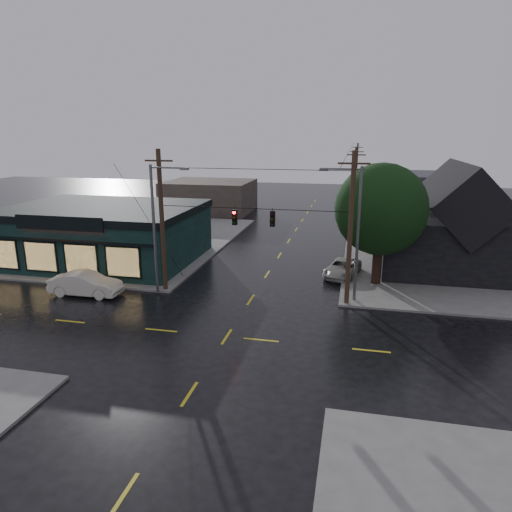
% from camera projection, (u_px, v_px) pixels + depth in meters
% --- Properties ---
extents(ground_plane, '(160.00, 160.00, 0.00)m').
position_uv_depth(ground_plane, '(227.00, 337.00, 25.91)').
color(ground_plane, black).
extents(sidewalk_nw, '(28.00, 28.00, 0.15)m').
position_uv_depth(sidewalk_nw, '(99.00, 239.00, 48.88)').
color(sidewalk_nw, '#615E5A').
rests_on(sidewalk_nw, ground).
extents(sidewalk_ne, '(28.00, 28.00, 0.15)m').
position_uv_depth(sidewalk_ne, '(505.00, 262.00, 40.58)').
color(sidewalk_ne, '#615E5A').
rests_on(sidewalk_ne, ground).
extents(pizza_shop, '(16.30, 12.34, 4.90)m').
position_uv_depth(pizza_shop, '(104.00, 233.00, 40.54)').
color(pizza_shop, black).
rests_on(pizza_shop, ground).
extents(ne_building, '(12.60, 11.60, 8.75)m').
position_uv_depth(ne_building, '(457.00, 217.00, 37.63)').
color(ne_building, black).
rests_on(ne_building, ground).
extents(corner_tree, '(6.73, 6.73, 9.01)m').
position_uv_depth(corner_tree, '(381.00, 210.00, 33.15)').
color(corner_tree, black).
rests_on(corner_tree, ground).
extents(utility_pole_nw, '(2.00, 0.32, 10.15)m').
position_uv_depth(utility_pole_nw, '(166.00, 291.00, 33.38)').
color(utility_pole_nw, black).
rests_on(utility_pole_nw, ground).
extents(utility_pole_ne, '(2.00, 0.32, 10.15)m').
position_uv_depth(utility_pole_ne, '(346.00, 305.00, 30.68)').
color(utility_pole_ne, black).
rests_on(utility_pole_ne, ground).
extents(utility_pole_far_a, '(2.00, 0.32, 9.65)m').
position_uv_depth(utility_pole_far_a, '(352.00, 236.00, 50.93)').
color(utility_pole_far_a, black).
rests_on(utility_pole_far_a, ground).
extents(utility_pole_far_b, '(2.00, 0.32, 9.15)m').
position_uv_depth(utility_pole_far_b, '(354.00, 208.00, 69.77)').
color(utility_pole_far_b, black).
rests_on(utility_pole_far_b, ground).
extents(utility_pole_far_c, '(2.00, 0.32, 9.15)m').
position_uv_depth(utility_pole_far_c, '(355.00, 191.00, 88.61)').
color(utility_pole_far_c, black).
rests_on(utility_pole_far_c, ground).
extents(span_signal_assembly, '(13.00, 0.48, 1.23)m').
position_uv_depth(span_signal_assembly, '(253.00, 218.00, 30.51)').
color(span_signal_assembly, black).
rests_on(span_signal_assembly, ground).
extents(streetlight_nw, '(5.40, 0.30, 9.15)m').
position_uv_depth(streetlight_nw, '(158.00, 294.00, 32.79)').
color(streetlight_nw, '#5D6062').
rests_on(streetlight_nw, ground).
extents(streetlight_ne, '(5.40, 0.30, 9.15)m').
position_uv_depth(streetlight_ne, '(354.00, 302.00, 31.24)').
color(streetlight_ne, '#5D6062').
rests_on(streetlight_ne, ground).
extents(bg_building_west, '(12.00, 10.00, 4.40)m').
position_uv_depth(bg_building_west, '(210.00, 196.00, 65.91)').
color(bg_building_west, '#3B322A').
rests_on(bg_building_west, ground).
extents(bg_building_east, '(14.00, 12.00, 5.60)m').
position_uv_depth(bg_building_east, '(424.00, 194.00, 64.23)').
color(bg_building_east, '#2D2C32').
rests_on(bg_building_east, ground).
extents(sedan_cream, '(5.14, 1.91, 1.68)m').
position_uv_depth(sedan_cream, '(86.00, 284.00, 32.26)').
color(sedan_cream, beige).
rests_on(sedan_cream, ground).
extents(suv_silver, '(3.22, 5.13, 1.32)m').
position_uv_depth(suv_silver, '(343.00, 268.00, 36.58)').
color(suv_silver, '#A9A69C').
rests_on(suv_silver, ground).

